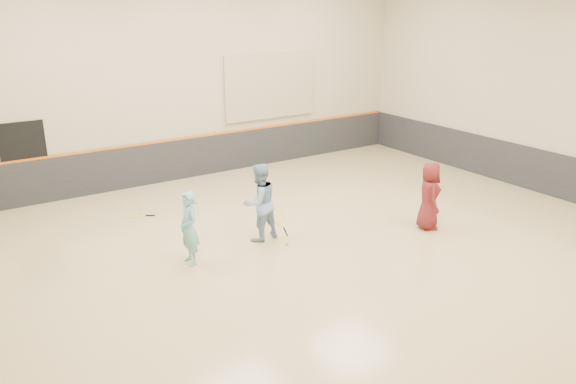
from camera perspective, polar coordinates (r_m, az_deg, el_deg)
room at (r=11.95m, az=1.77°, el=-1.89°), size 15.04×12.04×6.22m
wainscot_back at (r=17.01m, az=-9.85°, el=3.45°), size 14.90×0.04×1.20m
wainscot_right at (r=17.22m, az=22.62°, el=2.44°), size 0.04×11.90×1.20m
accent_stripe at (r=16.85m, az=-9.95°, el=5.47°), size 14.90×0.03×0.06m
acoustic_panel at (r=17.87m, az=-1.80°, el=10.69°), size 3.20×0.08×2.00m
doorway at (r=15.74m, az=-25.10°, el=2.54°), size 1.10×0.05×2.20m
girl at (r=11.35m, az=-10.03°, el=-3.65°), size 0.38×0.56×1.52m
instructor at (r=12.27m, az=-2.92°, el=-1.06°), size 0.93×0.77×1.74m
young_man at (r=13.31m, az=14.14°, el=-0.37°), size 0.81×0.92×1.58m
held_racket at (r=12.19m, az=-0.79°, el=-2.83°), size 0.47×0.47×0.51m
spare_racket at (r=14.37m, az=-15.01°, el=-2.29°), size 0.71×0.71×0.03m
ball_under_racket at (r=12.27m, az=-0.09°, el=-5.25°), size 0.07×0.07×0.07m
ball_in_hand at (r=13.28m, az=15.44°, el=0.63°), size 0.07×0.07×0.07m
ball_beside_spare at (r=14.90m, az=-9.31°, el=-1.04°), size 0.07×0.07×0.07m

